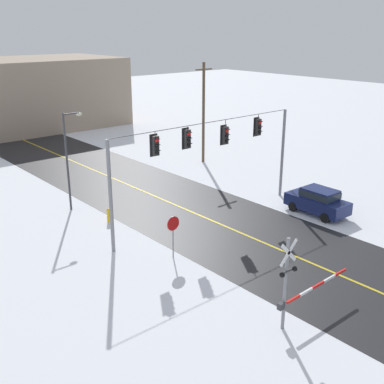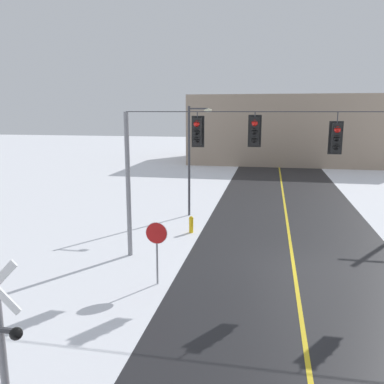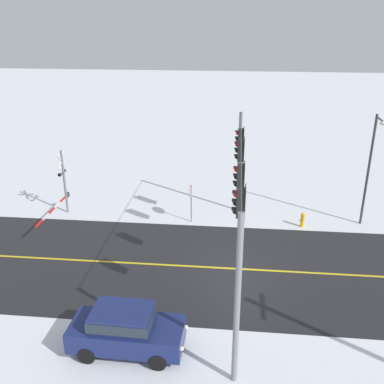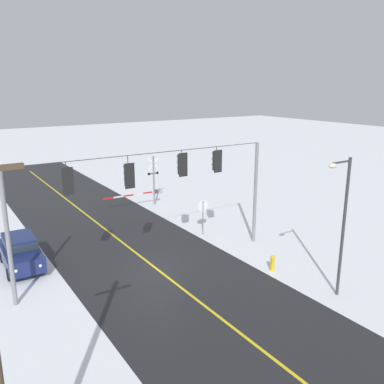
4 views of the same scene
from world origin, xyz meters
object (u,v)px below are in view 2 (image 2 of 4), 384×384
(streetlamp_near, at_px, (193,151))
(fire_hydrant, at_px, (191,224))
(railroad_crossing, at_px, (25,366))
(stop_sign, at_px, (157,239))

(streetlamp_near, relative_size, fire_hydrant, 7.39)
(streetlamp_near, bearing_deg, fire_hydrant, -80.42)
(railroad_crossing, bearing_deg, streetlamp_near, 91.51)
(fire_hydrant, bearing_deg, stop_sign, -90.02)
(fire_hydrant, bearing_deg, railroad_crossing, -90.49)
(railroad_crossing, bearing_deg, stop_sign, 89.13)
(stop_sign, xyz_separation_m, railroad_crossing, (-0.12, -7.79, 0.23))
(railroad_crossing, xyz_separation_m, streetlamp_near, (-0.47, 17.74, 1.97))
(streetlamp_near, distance_m, fire_hydrant, 4.94)
(railroad_crossing, height_order, streetlamp_near, streetlamp_near)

